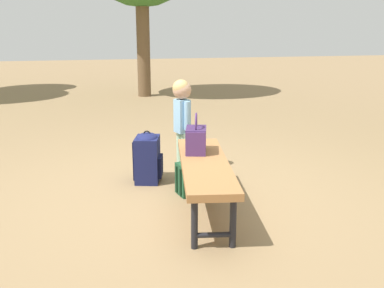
{
  "coord_description": "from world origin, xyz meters",
  "views": [
    {
      "loc": [
        -3.95,
        0.86,
        1.55
      ],
      "look_at": [
        0.16,
        -0.16,
        0.45
      ],
      "focal_mm": 41.37,
      "sensor_mm": 36.0,
      "label": 1
    }
  ],
  "objects_px": {
    "handbag": "(196,139)",
    "backpack_large": "(148,156)",
    "backpack_small": "(186,177)",
    "child_standing": "(182,110)",
    "park_bench": "(205,167)"
  },
  "relations": [
    {
      "from": "park_bench",
      "to": "backpack_large",
      "type": "distance_m",
      "value": 0.96
    },
    {
      "from": "child_standing",
      "to": "backpack_large",
      "type": "relative_size",
      "value": 1.88
    },
    {
      "from": "park_bench",
      "to": "backpack_large",
      "type": "relative_size",
      "value": 3.02
    },
    {
      "from": "handbag",
      "to": "backpack_small",
      "type": "xyz_separation_m",
      "value": [
        0.1,
        0.07,
        -0.4
      ]
    },
    {
      "from": "backpack_large",
      "to": "child_standing",
      "type": "bearing_deg",
      "value": -55.21
    },
    {
      "from": "backpack_small",
      "to": "park_bench",
      "type": "bearing_deg",
      "value": -170.52
    },
    {
      "from": "backpack_small",
      "to": "child_standing",
      "type": "bearing_deg",
      "value": -9.78
    },
    {
      "from": "park_bench",
      "to": "backpack_large",
      "type": "height_order",
      "value": "backpack_large"
    },
    {
      "from": "child_standing",
      "to": "handbag",
      "type": "bearing_deg",
      "value": 175.73
    },
    {
      "from": "park_bench",
      "to": "backpack_large",
      "type": "bearing_deg",
      "value": 22.65
    },
    {
      "from": "handbag",
      "to": "backpack_large",
      "type": "relative_size",
      "value": 0.68
    },
    {
      "from": "park_bench",
      "to": "backpack_small",
      "type": "distance_m",
      "value": 0.46
    },
    {
      "from": "backpack_large",
      "to": "park_bench",
      "type": "bearing_deg",
      "value": -157.35
    },
    {
      "from": "backpack_small",
      "to": "backpack_large",
      "type": "bearing_deg",
      "value": 32.1
    },
    {
      "from": "child_standing",
      "to": "backpack_small",
      "type": "xyz_separation_m",
      "value": [
        -0.78,
        0.14,
        -0.51
      ]
    }
  ]
}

